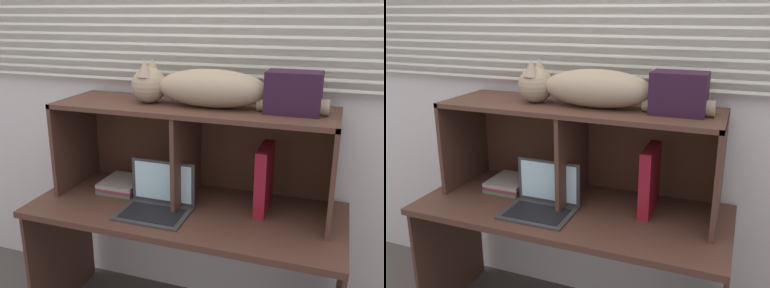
# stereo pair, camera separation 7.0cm
# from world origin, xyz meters

# --- Properties ---
(back_panel_with_blinds) EXTENTS (4.40, 0.08, 2.50)m
(back_panel_with_blinds) POSITION_xyz_m (0.00, 0.55, 1.26)
(back_panel_with_blinds) COLOR beige
(back_panel_with_blinds) RESTS_ON ground
(desk) EXTENTS (1.47, 0.62, 0.70)m
(desk) POSITION_xyz_m (0.00, 0.20, 0.57)
(desk) COLOR #452A20
(desk) RESTS_ON ground
(hutch_shelf_unit) EXTENTS (1.32, 0.40, 0.47)m
(hutch_shelf_unit) POSITION_xyz_m (-0.00, 0.33, 1.03)
(hutch_shelf_unit) COLOR #452A20
(hutch_shelf_unit) RESTS_ON desk
(cat) EXTENTS (0.91, 0.20, 0.20)m
(cat) POSITION_xyz_m (0.04, 0.30, 1.26)
(cat) COLOR gray
(cat) RESTS_ON hutch_shelf_unit
(laptop) EXTENTS (0.32, 0.24, 0.22)m
(laptop) POSITION_xyz_m (-0.11, 0.12, 0.75)
(laptop) COLOR #303030
(laptop) RESTS_ON desk
(binder_upright) EXTENTS (0.05, 0.23, 0.31)m
(binder_upright) POSITION_xyz_m (0.35, 0.30, 0.86)
(binder_upright) COLOR maroon
(binder_upright) RESTS_ON desk
(book_stack) EXTENTS (0.20, 0.23, 0.05)m
(book_stack) POSITION_xyz_m (-0.38, 0.30, 0.72)
(book_stack) COLOR #4F694D
(book_stack) RESTS_ON desk
(storage_box) EXTENTS (0.23, 0.15, 0.18)m
(storage_box) POSITION_xyz_m (0.46, 0.30, 1.26)
(storage_box) COLOR black
(storage_box) RESTS_ON hutch_shelf_unit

